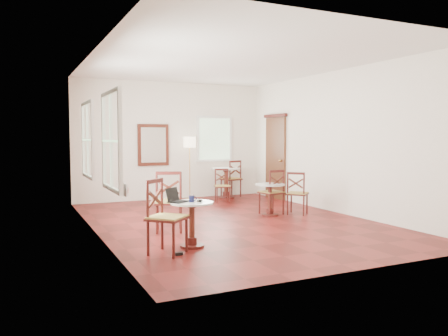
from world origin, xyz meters
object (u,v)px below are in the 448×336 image
chair_back_b (222,186)px  cafe_table_near (192,219)px  cafe_table_mid (270,196)px  water_glass (192,198)px  chair_mid_b (297,193)px  laptop (176,198)px  floor_lamp (190,146)px  mouse (200,201)px  chair_mid_a (272,192)px  power_adapter (179,254)px  chair_near_a (169,201)px  cafe_table_back (226,180)px  chair_back_a (232,179)px  chair_near_b (166,217)px  navy_mug (192,199)px

chair_back_b → cafe_table_near: bearing=-103.7°
cafe_table_mid → water_glass: (-2.40, -1.80, 0.32)m
chair_mid_b → laptop: bearing=72.9°
cafe_table_mid → floor_lamp: bearing=102.5°
chair_mid_b → floor_lamp: size_ratio=0.55×
mouse → laptop: bearing=155.1°
chair_mid_a → laptop: chair_mid_a is taller
cafe_table_near → cafe_table_mid: 3.00m
cafe_table_near → cafe_table_mid: cafe_table_near is taller
mouse → power_adapter: (-0.44, -0.32, -0.66)m
chair_near_a → chair_mid_b: (2.94, 0.51, -0.07)m
floor_lamp → water_glass: floor_lamp is taller
cafe_table_back → chair_back_a: 0.36m
chair_back_a → mouse: size_ratio=10.48×
cafe_table_near → chair_near_b: chair_near_b is taller
navy_mug → chair_mid_b: bearing=29.4°
power_adapter → laptop: bearing=75.3°
cafe_table_near → chair_mid_b: size_ratio=0.75×
mouse → cafe_table_near: bearing=159.7°
chair_mid_a → laptop: 3.27m
chair_near_a → floor_lamp: size_ratio=0.65×
chair_mid_a → chair_mid_b: 0.52m
cafe_table_back → laptop: (-2.88, -4.38, 0.22)m
chair_mid_a → mouse: chair_mid_a is taller
laptop → mouse: 0.35m
floor_lamp → water_glass: (-1.75, -4.71, -0.64)m
mouse → water_glass: size_ratio=0.85×
chair_mid_a → laptop: bearing=26.8°
chair_near_a → water_glass: chair_near_a is taller
chair_back_b → laptop: bearing=-106.6°
chair_back_a → floor_lamp: floor_lamp is taller
cafe_table_near → mouse: 0.29m
chair_mid_b → chair_back_a: chair_back_a is taller
chair_back_a → mouse: bearing=45.7°
laptop → navy_mug: (0.21, -0.11, -0.00)m
chair_mid_a → water_glass: bearing=30.5°
chair_mid_b → water_glass: (-2.97, -1.67, 0.28)m
laptop → chair_near_b: bearing=-166.1°
chair_back_a → chair_back_b: bearing=38.3°
mouse → chair_mid_a: bearing=39.0°
laptop → chair_back_a: bearing=19.4°
cafe_table_near → navy_mug: (0.00, -0.00, 0.30)m
chair_near_b → chair_mid_b: size_ratio=1.16×
chair_back_b → water_glass: 4.52m
cafe_table_near → laptop: size_ratio=1.82×
chair_back_a → chair_near_b: bearing=41.7°
cafe_table_back → mouse: bearing=-119.5°
floor_lamp → power_adapter: bearing=-112.3°
cafe_table_mid → chair_near_b: size_ratio=0.63×
chair_mid_a → mouse: (-2.40, -1.95, 0.22)m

